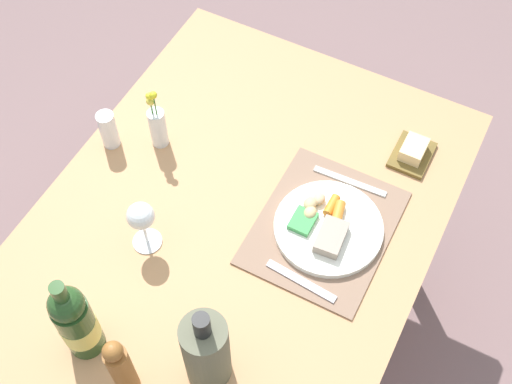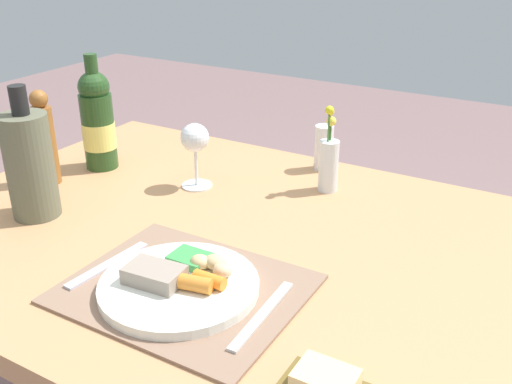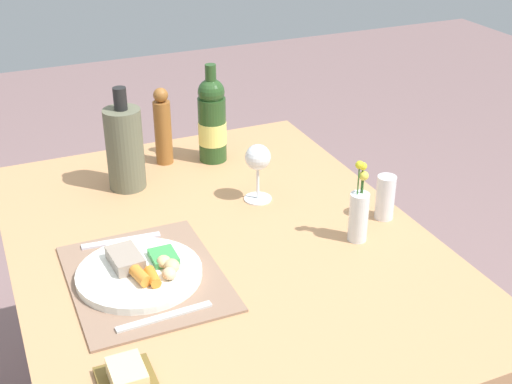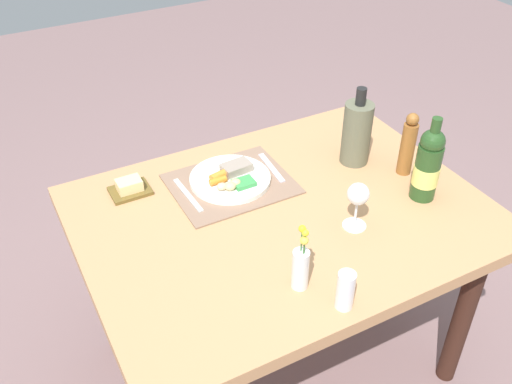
{
  "view_description": "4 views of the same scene",
  "coord_description": "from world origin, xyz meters",
  "px_view_note": "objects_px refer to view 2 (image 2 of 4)",
  "views": [
    {
      "loc": [
        -0.76,
        -0.46,
        2.21
      ],
      "look_at": [
        0.06,
        -0.03,
        0.8
      ],
      "focal_mm": 47.45,
      "sensor_mm": 36.0,
      "label": 1
    },
    {
      "loc": [
        0.62,
        -0.89,
        1.31
      ],
      "look_at": [
        0.06,
        0.07,
        0.81
      ],
      "focal_mm": 41.36,
      "sensor_mm": 36.0,
      "label": 2
    },
    {
      "loc": [
        1.33,
        -0.49,
        1.61
      ],
      "look_at": [
        0.01,
        0.09,
        0.85
      ],
      "focal_mm": 48.44,
      "sensor_mm": 36.0,
      "label": 3
    },
    {
      "loc": [
        0.75,
        1.23,
        1.88
      ],
      "look_at": [
        0.07,
        -0.06,
        0.79
      ],
      "focal_mm": 40.59,
      "sensor_mm": 36.0,
      "label": 4
    }
  ],
  "objects_px": {
    "salt_shaker": "(324,148)",
    "wine_glass": "(195,141)",
    "dining_table": "(214,266)",
    "dinner_plate": "(180,283)",
    "knife": "(262,315)",
    "cooler_bottle": "(30,164)",
    "fork": "(108,265)",
    "wine_bottle": "(98,121)",
    "flower_vase": "(329,161)",
    "pepper_mill": "(45,139)"
  },
  "relations": [
    {
      "from": "fork",
      "to": "dinner_plate",
      "type": "bearing_deg",
      "value": 6.45
    },
    {
      "from": "dining_table",
      "to": "pepper_mill",
      "type": "height_order",
      "value": "pepper_mill"
    },
    {
      "from": "dining_table",
      "to": "fork",
      "type": "xyz_separation_m",
      "value": [
        -0.08,
        -0.22,
        0.1
      ]
    },
    {
      "from": "salt_shaker",
      "to": "wine_bottle",
      "type": "distance_m",
      "value": 0.58
    },
    {
      "from": "knife",
      "to": "flower_vase",
      "type": "distance_m",
      "value": 0.53
    },
    {
      "from": "dining_table",
      "to": "flower_vase",
      "type": "height_order",
      "value": "flower_vase"
    },
    {
      "from": "fork",
      "to": "cooler_bottle",
      "type": "bearing_deg",
      "value": 167.5
    },
    {
      "from": "salt_shaker",
      "to": "wine_bottle",
      "type": "xyz_separation_m",
      "value": [
        -0.5,
        -0.28,
        0.07
      ]
    },
    {
      "from": "wine_glass",
      "to": "salt_shaker",
      "type": "bearing_deg",
      "value": 49.47
    },
    {
      "from": "dining_table",
      "to": "dinner_plate",
      "type": "xyz_separation_m",
      "value": [
        0.08,
        -0.22,
        0.11
      ]
    },
    {
      "from": "salt_shaker",
      "to": "wine_glass",
      "type": "bearing_deg",
      "value": -130.53
    },
    {
      "from": "dinner_plate",
      "to": "dining_table",
      "type": "bearing_deg",
      "value": 109.94
    },
    {
      "from": "knife",
      "to": "cooler_bottle",
      "type": "distance_m",
      "value": 0.62
    },
    {
      "from": "knife",
      "to": "pepper_mill",
      "type": "bearing_deg",
      "value": 160.72
    },
    {
      "from": "fork",
      "to": "salt_shaker",
      "type": "xyz_separation_m",
      "value": [
        0.14,
        0.64,
        0.05
      ]
    },
    {
      "from": "knife",
      "to": "pepper_mill",
      "type": "distance_m",
      "value": 0.76
    },
    {
      "from": "dinner_plate",
      "to": "knife",
      "type": "height_order",
      "value": "dinner_plate"
    },
    {
      "from": "fork",
      "to": "wine_glass",
      "type": "height_order",
      "value": "wine_glass"
    },
    {
      "from": "dining_table",
      "to": "salt_shaker",
      "type": "bearing_deg",
      "value": 81.82
    },
    {
      "from": "dinner_plate",
      "to": "salt_shaker",
      "type": "height_order",
      "value": "salt_shaker"
    },
    {
      "from": "cooler_bottle",
      "to": "flower_vase",
      "type": "relative_size",
      "value": 1.37
    },
    {
      "from": "dinner_plate",
      "to": "cooler_bottle",
      "type": "relative_size",
      "value": 0.96
    },
    {
      "from": "wine_glass",
      "to": "flower_vase",
      "type": "bearing_deg",
      "value": 26.03
    },
    {
      "from": "dining_table",
      "to": "knife",
      "type": "distance_m",
      "value": 0.33
    },
    {
      "from": "cooler_bottle",
      "to": "wine_glass",
      "type": "xyz_separation_m",
      "value": [
        0.21,
        0.3,
        -0.0
      ]
    },
    {
      "from": "dinner_plate",
      "to": "wine_bottle",
      "type": "bearing_deg",
      "value": 145.24
    },
    {
      "from": "dining_table",
      "to": "pepper_mill",
      "type": "distance_m",
      "value": 0.52
    },
    {
      "from": "knife",
      "to": "flower_vase",
      "type": "xyz_separation_m",
      "value": [
        -0.11,
        0.51,
        0.06
      ]
    },
    {
      "from": "cooler_bottle",
      "to": "wine_bottle",
      "type": "bearing_deg",
      "value": 104.89
    },
    {
      "from": "wine_glass",
      "to": "salt_shaker",
      "type": "distance_m",
      "value": 0.34
    },
    {
      "from": "dining_table",
      "to": "salt_shaker",
      "type": "xyz_separation_m",
      "value": [
        0.06,
        0.42,
        0.15
      ]
    },
    {
      "from": "cooler_bottle",
      "to": "wine_bottle",
      "type": "xyz_separation_m",
      "value": [
        -0.07,
        0.28,
        0.01
      ]
    },
    {
      "from": "knife",
      "to": "cooler_bottle",
      "type": "relative_size",
      "value": 0.7
    },
    {
      "from": "salt_shaker",
      "to": "pepper_mill",
      "type": "xyz_separation_m",
      "value": [
        -0.54,
        -0.41,
        0.05
      ]
    },
    {
      "from": "wine_bottle",
      "to": "wine_glass",
      "type": "bearing_deg",
      "value": 4.22
    },
    {
      "from": "knife",
      "to": "wine_glass",
      "type": "relative_size",
      "value": 1.27
    },
    {
      "from": "cooler_bottle",
      "to": "wine_glass",
      "type": "distance_m",
      "value": 0.37
    },
    {
      "from": "dining_table",
      "to": "wine_glass",
      "type": "xyz_separation_m",
      "value": [
        -0.16,
        0.16,
        0.2
      ]
    },
    {
      "from": "knife",
      "to": "salt_shaker",
      "type": "bearing_deg",
      "value": 103.36
    },
    {
      "from": "wine_glass",
      "to": "cooler_bottle",
      "type": "bearing_deg",
      "value": -125.32
    },
    {
      "from": "dining_table",
      "to": "cooler_bottle",
      "type": "bearing_deg",
      "value": -160.01
    },
    {
      "from": "dining_table",
      "to": "wine_glass",
      "type": "relative_size",
      "value": 8.07
    },
    {
      "from": "salt_shaker",
      "to": "knife",
      "type": "bearing_deg",
      "value": -74.21
    },
    {
      "from": "knife",
      "to": "salt_shaker",
      "type": "distance_m",
      "value": 0.66
    },
    {
      "from": "fork",
      "to": "cooler_bottle",
      "type": "height_order",
      "value": "cooler_bottle"
    },
    {
      "from": "salt_shaker",
      "to": "dining_table",
      "type": "bearing_deg",
      "value": -98.18
    },
    {
      "from": "dining_table",
      "to": "flower_vase",
      "type": "xyz_separation_m",
      "value": [
        0.12,
        0.3,
        0.16
      ]
    },
    {
      "from": "cooler_bottle",
      "to": "wine_glass",
      "type": "relative_size",
      "value": 1.81
    },
    {
      "from": "pepper_mill",
      "to": "cooler_bottle",
      "type": "bearing_deg",
      "value": -51.23
    },
    {
      "from": "salt_shaker",
      "to": "wine_bottle",
      "type": "height_order",
      "value": "wine_bottle"
    }
  ]
}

